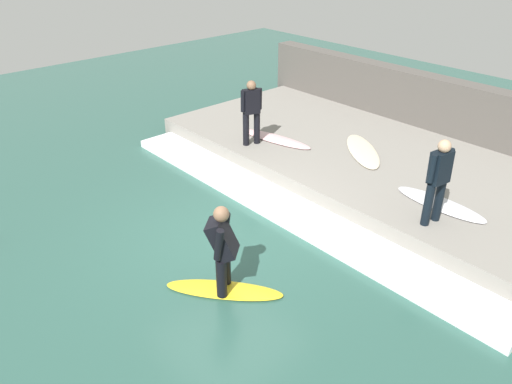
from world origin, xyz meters
name	(u,v)px	position (x,y,z in m)	size (l,w,h in m)	color
ground_plane	(224,240)	(0.00, 0.00, 0.00)	(28.00, 28.00, 0.00)	#2D564C
concrete_ledge	(366,162)	(4.15, 0.00, 0.23)	(4.40, 9.79, 0.46)	gray
back_wall	(429,111)	(6.60, 0.00, 0.87)	(0.50, 10.28, 1.74)	#544F49
wave_foam_crest	(284,207)	(1.50, 0.00, 0.08)	(0.89, 9.30, 0.17)	white
surfboard_riding	(224,290)	(-0.90, -1.10, 0.03)	(1.51, 1.70, 0.06)	yellow
surfer_riding	(222,245)	(-0.90, -1.10, 0.87)	(0.59, 0.60, 1.46)	black
surfer_waiting_near	(438,178)	(2.58, -2.50, 1.33)	(0.52, 0.28, 1.54)	black
surfboard_waiting_near	(440,204)	(3.22, -2.33, 0.49)	(0.52, 1.76, 0.06)	silver
surfer_waiting_far	(251,109)	(2.55, 2.12, 1.31)	(0.49, 0.33, 1.50)	black
surfboard_waiting_far	(276,139)	(3.13, 1.91, 0.49)	(0.80, 1.98, 0.06)	beige
surfboard_spare	(363,151)	(4.10, 0.09, 0.49)	(1.68, 1.85, 0.06)	beige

